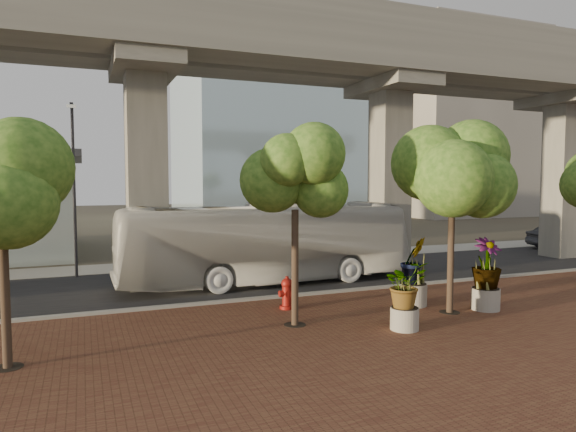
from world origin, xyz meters
name	(u,v)px	position (x,y,z in m)	size (l,w,h in m)	color
ground	(296,286)	(0.00, 0.00, 0.00)	(160.00, 160.00, 0.00)	#3C372C
brick_plaza	(402,338)	(0.00, -8.00, 0.03)	(70.00, 13.00, 0.06)	brown
asphalt_road	(279,278)	(0.00, 2.00, 0.02)	(90.00, 8.00, 0.04)	black
curb_strip	(315,294)	(0.00, -2.00, 0.08)	(70.00, 0.25, 0.16)	#9E9C93
far_sidewalk	(245,261)	(0.00, 7.50, 0.03)	(90.00, 3.00, 0.06)	#9E9C93
transit_viaduct	(279,122)	(0.00, 2.00, 7.29)	(72.00, 5.60, 12.40)	gray
midrise_block	(453,125)	(38.00, 36.00, 12.00)	(18.00, 16.00, 24.00)	#9C958C
transit_bus	(266,243)	(-0.99, 1.03, 1.82)	(3.07, 13.07, 3.64)	silver
parked_car	(565,238)	(21.40, 4.39, 0.78)	(1.65, 4.75, 1.56)	black
fire_hydrant	(287,293)	(-1.88, -3.67, 0.61)	(0.58, 0.52, 1.16)	maroon
planter_front	(405,288)	(0.50, -7.38, 1.35)	(1.93, 1.93, 2.12)	#A09D90
planter_right	(486,266)	(4.56, -6.41, 1.60)	(2.37, 2.37, 2.53)	gray
planter_left	(413,264)	(2.54, -4.93, 1.58)	(2.28, 2.28, 2.51)	#A8A398
street_tree_far_west	(1,181)	(-10.32, -6.48, 4.58)	(3.75, 3.75, 6.25)	#483729
street_tree_near_west	(295,178)	(-2.41, -5.67, 4.68)	(3.42, 3.42, 6.20)	#483729
street_tree_near_east	(452,179)	(3.13, -6.25, 4.66)	(4.40, 4.40, 6.63)	#483729
streetlamp_west	(74,178)	(-8.88, 5.57, 4.69)	(0.40, 1.16, 8.03)	#313136
streetlamp_east	(394,175)	(9.83, 7.38, 4.92)	(0.42, 1.22, 8.42)	#323137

